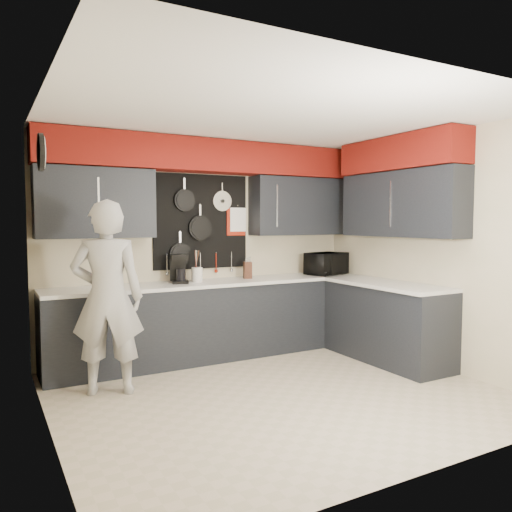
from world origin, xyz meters
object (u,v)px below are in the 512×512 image
microwave (326,264)px  knife_block (248,270)px  utensil_crock (197,275)px  coffee_maker (179,268)px  person (107,297)px

microwave → knife_block: size_ratio=2.54×
microwave → knife_block: 1.14m
knife_block → utensil_crock: size_ratio=1.23×
coffee_maker → person: (-0.97, -0.69, -0.18)m
microwave → utensil_crock: microwave is taller
microwave → utensil_crock: size_ratio=3.12×
knife_block → coffee_maker: size_ratio=0.63×
microwave → coffee_maker: 2.04m
knife_block → coffee_maker: coffee_maker is taller
utensil_crock → person: bearing=-149.9°
coffee_maker → microwave: bearing=15.5°
microwave → utensil_crock: 1.82m
microwave → person: person is taller
knife_block → person: person is taller
utensil_crock → coffee_maker: 0.24m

